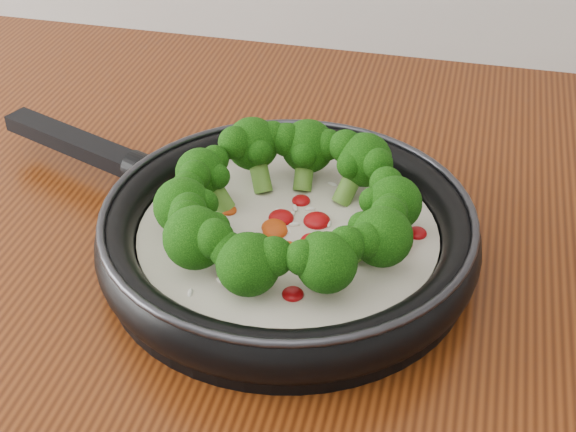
# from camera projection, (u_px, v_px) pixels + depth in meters

# --- Properties ---
(skillet) EXTENTS (0.55, 0.43, 0.10)m
(skillet) POSITION_uv_depth(u_px,v_px,m) (285.00, 228.00, 0.71)
(skillet) COLOR black
(skillet) RESTS_ON counter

